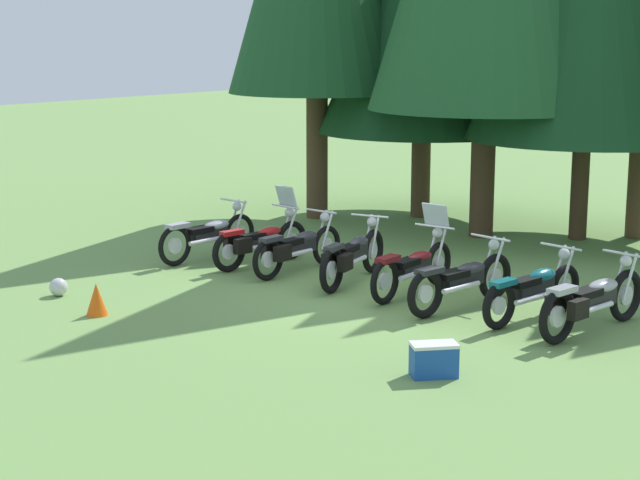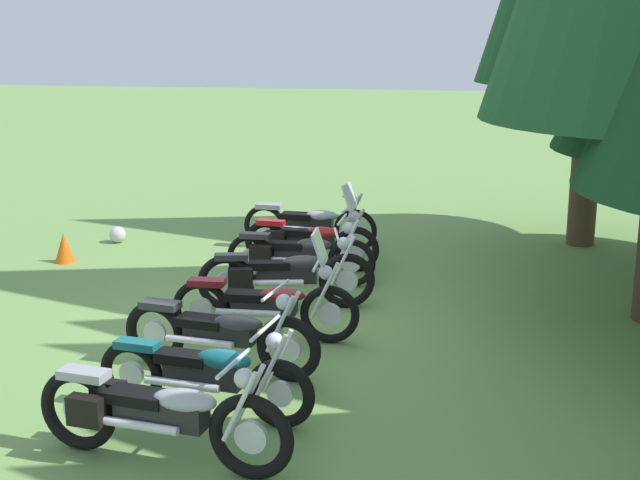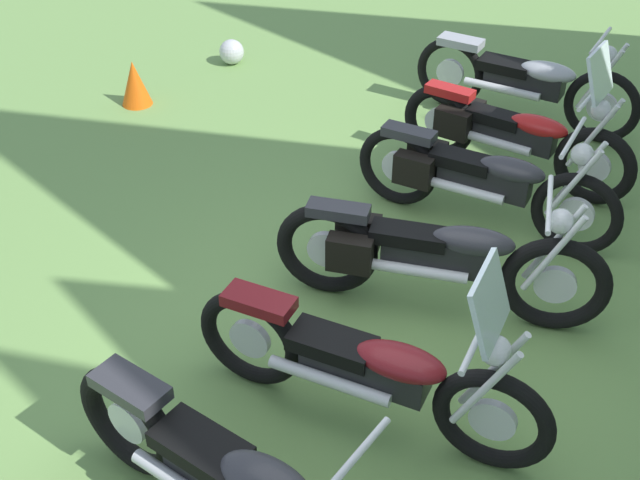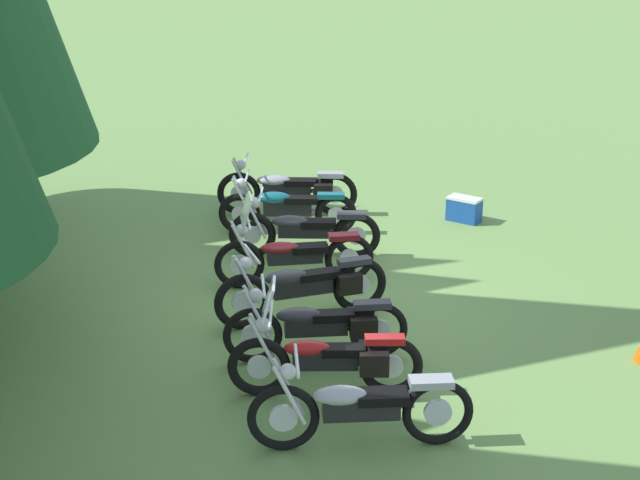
# 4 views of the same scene
# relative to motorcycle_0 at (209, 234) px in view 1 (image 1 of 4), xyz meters

# --- Properties ---
(ground_plane) EXTENTS (80.00, 80.00, 0.00)m
(ground_plane) POSITION_rel_motorcycle_0_xyz_m (3.71, 0.06, -0.46)
(ground_plane) COLOR #6B934C
(motorcycle_0) EXTENTS (0.69, 2.29, 1.02)m
(motorcycle_0) POSITION_rel_motorcycle_0_xyz_m (0.00, 0.00, 0.00)
(motorcycle_0) COLOR black
(motorcycle_0) RESTS_ON ground_plane
(motorcycle_1) EXTENTS (0.71, 2.17, 1.36)m
(motorcycle_1) POSITION_rel_motorcycle_0_xyz_m (1.10, 0.17, -0.01)
(motorcycle_1) COLOR black
(motorcycle_1) RESTS_ON ground_plane
(motorcycle_2) EXTENTS (0.67, 2.22, 1.01)m
(motorcycle_2) POSITION_rel_motorcycle_0_xyz_m (1.96, 0.15, -0.01)
(motorcycle_2) COLOR black
(motorcycle_2) RESTS_ON ground_plane
(motorcycle_3) EXTENTS (0.84, 2.33, 1.03)m
(motorcycle_3) POSITION_rel_motorcycle_0_xyz_m (3.13, 0.19, 0.00)
(motorcycle_3) COLOR black
(motorcycle_3) RESTS_ON ground_plane
(motorcycle_4) EXTENTS (0.73, 2.28, 1.37)m
(motorcycle_4) POSITION_rel_motorcycle_0_xyz_m (4.32, 0.23, -0.00)
(motorcycle_4) COLOR black
(motorcycle_4) RESTS_ON ground_plane
(motorcycle_5) EXTENTS (0.74, 2.30, 1.01)m
(motorcycle_5) POSITION_rel_motorcycle_0_xyz_m (5.37, -0.04, -0.02)
(motorcycle_5) COLOR black
(motorcycle_5) RESTS_ON ground_plane
(motorcycle_6) EXTENTS (0.70, 2.25, 0.99)m
(motorcycle_6) POSITION_rel_motorcycle_0_xyz_m (6.47, 0.11, -0.02)
(motorcycle_6) COLOR black
(motorcycle_6) RESTS_ON ground_plane
(motorcycle_7) EXTENTS (0.80, 2.40, 1.03)m
(motorcycle_7) POSITION_rel_motorcycle_0_xyz_m (7.42, -0.03, 0.01)
(motorcycle_7) COLOR black
(motorcycle_7) RESTS_ON ground_plane
(pine_tree_1) EXTENTS (4.65, 4.65, 6.90)m
(pine_tree_1) POSITION_rel_motorcycle_0_xyz_m (0.57, 6.08, 3.93)
(pine_tree_1) COLOR #4C3823
(pine_tree_1) RESTS_ON ground_plane
(picnic_cooler) EXTENTS (0.60, 0.62, 0.42)m
(picnic_cooler) POSITION_rel_motorcycle_0_xyz_m (6.73, -2.93, -0.25)
(picnic_cooler) COLOR #19479E
(picnic_cooler) RESTS_ON ground_plane
(traffic_cone) EXTENTS (0.32, 0.32, 0.48)m
(traffic_cone) POSITION_rel_motorcycle_0_xyz_m (1.41, -3.73, -0.22)
(traffic_cone) COLOR #EA590F
(traffic_cone) RESTS_ON ground_plane
(dropped_helmet) EXTENTS (0.29, 0.29, 0.29)m
(dropped_helmet) POSITION_rel_motorcycle_0_xyz_m (0.06, -3.39, -0.32)
(dropped_helmet) COLOR silver
(dropped_helmet) RESTS_ON ground_plane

